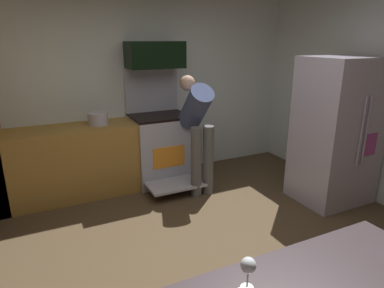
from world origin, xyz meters
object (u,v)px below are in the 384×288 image
(wine_glass_near, at_px, (248,267))
(stock_pot, at_px, (98,119))
(oven_range, at_px, (160,146))
(refrigerator, at_px, (336,131))
(microwave, at_px, (155,55))
(person_cook, at_px, (197,125))

(wine_glass_near, xyz_separation_m, stock_pot, (-0.02, 3.25, -0.03))
(oven_range, xyz_separation_m, wine_glass_near, (-0.80, -3.23, 0.50))
(oven_range, distance_m, refrigerator, 2.29)
(refrigerator, bearing_deg, wine_glass_near, -144.92)
(oven_range, distance_m, microwave, 1.23)
(refrigerator, xyz_separation_m, person_cook, (-1.40, 0.93, 0.02))
(oven_range, relative_size, microwave, 2.12)
(person_cook, relative_size, stock_pot, 5.92)
(oven_range, relative_size, stock_pot, 6.22)
(oven_range, bearing_deg, refrigerator, -40.52)
(person_cook, bearing_deg, wine_glass_near, -112.36)
(microwave, height_order, wine_glass_near, microwave)
(oven_range, height_order, person_cook, oven_range)
(microwave, bearing_deg, person_cook, -63.50)
(microwave, distance_m, refrigerator, 2.48)
(oven_range, bearing_deg, microwave, 90.00)
(refrigerator, bearing_deg, oven_range, 139.48)
(wine_glass_near, bearing_deg, refrigerator, 35.08)
(microwave, height_order, stock_pot, microwave)
(microwave, bearing_deg, refrigerator, -42.29)
(oven_range, distance_m, wine_glass_near, 3.37)
(microwave, relative_size, wine_glass_near, 4.80)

